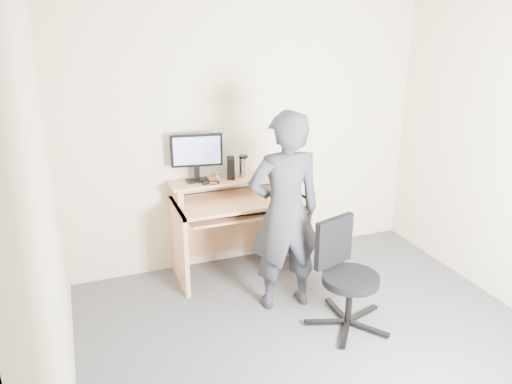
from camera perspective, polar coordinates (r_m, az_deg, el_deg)
ground at (r=3.86m, az=8.56°, el=-18.17°), size 3.50×3.50×0.00m
back_wall at (r=4.78m, az=-0.87°, el=6.34°), size 3.50×0.02×2.50m
desk at (r=4.73m, az=-2.20°, el=-2.76°), size 1.20×0.60×0.91m
monitor at (r=4.51m, az=-6.81°, el=4.41°), size 0.46×0.13×0.44m
external_drive at (r=4.62m, az=-2.90°, el=2.76°), size 0.10×0.14×0.20m
travel_mug at (r=4.67m, az=-1.43°, el=2.85°), size 0.10×0.10×0.18m
smartphone at (r=4.76m, az=0.87°, el=2.11°), size 0.11×0.15×0.01m
charger at (r=4.49m, az=-5.83°, el=1.07°), size 0.05×0.04×0.03m
headphones at (r=4.70m, az=-3.69°, el=1.85°), size 0.18×0.18×0.06m
keyboard at (r=4.53m, az=-1.94°, el=-2.20°), size 0.48×0.23×0.03m
mouse at (r=4.62m, az=2.78°, el=-0.40°), size 0.10×0.07×0.04m
office_chair at (r=4.01m, az=10.08°, el=-8.87°), size 0.67×0.64×0.85m
person at (r=4.04m, az=3.30°, el=-2.37°), size 0.64×0.44×1.68m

